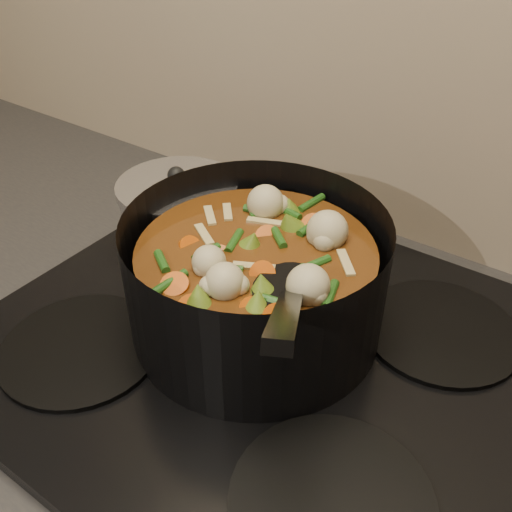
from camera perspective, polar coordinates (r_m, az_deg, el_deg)
The scene contains 3 objects.
stovetop at distance 0.67m, azimuth 0.80°, elevation -8.99°, with size 0.62×0.54×0.03m.
stockpot at distance 0.64m, azimuth 0.02°, elevation -2.44°, with size 0.36×0.38×0.21m.
saucepan at distance 0.77m, azimuth -7.59°, elevation 3.78°, with size 0.16×0.16×0.13m.
Camera 1 is at (0.26, 1.54, 1.39)m, focal length 40.00 mm.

